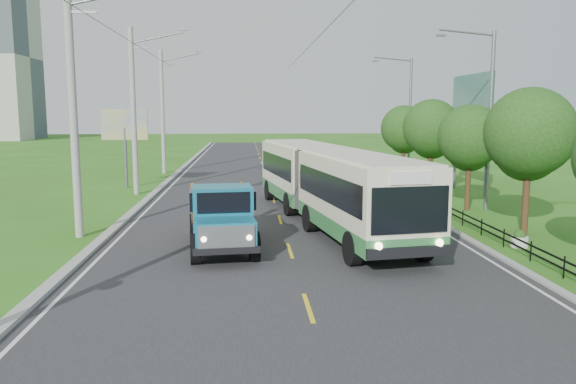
{
  "coord_description": "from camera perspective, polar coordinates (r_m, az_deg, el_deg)",
  "views": [
    {
      "loc": [
        -1.56,
        -13.77,
        4.99
      ],
      "look_at": [
        0.07,
        7.91,
        1.9
      ],
      "focal_mm": 35.0,
      "sensor_mm": 36.0,
      "label": 1
    }
  ],
  "objects": [
    {
      "name": "pole_far",
      "position": [
        47.25,
        -12.59,
        8.03
      ],
      "size": [
        3.51,
        0.32,
        10.0
      ],
      "color": "gray",
      "rests_on": "ground"
    },
    {
      "name": "centre_dash",
      "position": [
        14.72,
        2.08,
        -11.64
      ],
      "size": [
        0.12,
        2.2,
        0.0
      ],
      "primitive_type": "cube",
      "color": "yellow",
      "rests_on": "road"
    },
    {
      "name": "edge_line_right",
      "position": [
        35.11,
        9.26,
        -0.15
      ],
      "size": [
        0.12,
        120.0,
        0.0
      ],
      "primitive_type": "cube",
      "color": "silver",
      "rests_on": "road"
    },
    {
      "name": "bus",
      "position": [
        25.26,
        4.0,
        1.27
      ],
      "size": [
        5.31,
        17.42,
        3.32
      ],
      "rotation": [
        0.0,
        0.0,
        0.15
      ],
      "color": "#30783C",
      "rests_on": "ground"
    },
    {
      "name": "planter_near",
      "position": [
        22.72,
        22.44,
        -4.48
      ],
      "size": [
        0.64,
        0.64,
        0.67
      ],
      "color": "silver",
      "rests_on": "ground"
    },
    {
      "name": "road",
      "position": [
        34.17,
        -1.65,
        -0.29
      ],
      "size": [
        14.0,
        120.0,
        0.02
      ],
      "primitive_type": "cube",
      "color": "#28282B",
      "rests_on": "ground"
    },
    {
      "name": "pole_near",
      "position": [
        23.73,
        -20.91,
        7.82
      ],
      "size": [
        3.51,
        0.32,
        10.0
      ],
      "color": "gray",
      "rests_on": "ground"
    },
    {
      "name": "streetlight_mid",
      "position": [
        30.33,
        19.58,
        7.47
      ],
      "size": [
        3.02,
        0.2,
        9.07
      ],
      "color": "slate",
      "rests_on": "ground"
    },
    {
      "name": "curb_right",
      "position": [
        35.22,
        10.05,
        -0.09
      ],
      "size": [
        0.3,
        120.0,
        0.1
      ],
      "primitive_type": "cube",
      "color": "#9E9E99",
      "rests_on": "ground"
    },
    {
      "name": "ground",
      "position": [
        14.73,
        2.08,
        -11.72
      ],
      "size": [
        240.0,
        240.0,
        0.0
      ],
      "primitive_type": "plane",
      "color": "#2F6016",
      "rests_on": "ground"
    },
    {
      "name": "tree_fourth",
      "position": [
        30.19,
        17.99,
        5.03
      ],
      "size": [
        3.24,
        3.31,
        5.4
      ],
      "color": "#382314",
      "rests_on": "ground"
    },
    {
      "name": "dump_truck",
      "position": [
        20.7,
        -6.81,
        -2.01
      ],
      "size": [
        2.76,
        5.99,
        2.44
      ],
      "rotation": [
        0.0,
        0.0,
        0.1
      ],
      "color": "#166A86",
      "rests_on": "ground"
    },
    {
      "name": "billboard_left",
      "position": [
        38.61,
        -16.27,
        6.11
      ],
      "size": [
        3.0,
        0.2,
        5.2
      ],
      "color": "slate",
      "rests_on": "ground"
    },
    {
      "name": "billboard_right",
      "position": [
        36.51,
        18.2,
        8.25
      ],
      "size": [
        0.24,
        6.0,
        7.3
      ],
      "color": "slate",
      "rests_on": "ground"
    },
    {
      "name": "curb_left",
      "position": [
        34.59,
        -13.65,
        -0.31
      ],
      "size": [
        0.4,
        120.0,
        0.15
      ],
      "primitive_type": "cube",
      "color": "#9E9E99",
      "rests_on": "ground"
    },
    {
      "name": "planter_far",
      "position": [
        37.48,
        11.45,
        0.72
      ],
      "size": [
        0.64,
        0.64,
        0.67
      ],
      "color": "silver",
      "rests_on": "ground"
    },
    {
      "name": "streetlight_far",
      "position": [
        43.52,
        12.09,
        7.8
      ],
      "size": [
        3.02,
        0.2,
        9.07
      ],
      "color": "slate",
      "rests_on": "ground"
    },
    {
      "name": "tree_fifth",
      "position": [
        35.8,
        14.37,
        6.02
      ],
      "size": [
        3.48,
        3.52,
        5.8
      ],
      "color": "#382314",
      "rests_on": "ground"
    },
    {
      "name": "tree_third",
      "position": [
        24.73,
        23.29,
        5.11
      ],
      "size": [
        3.6,
        3.62,
        6.0
      ],
      "color": "#382314",
      "rests_on": "ground"
    },
    {
      "name": "railing_right",
      "position": [
        29.74,
        14.5,
        -1.24
      ],
      "size": [
        0.04,
        40.0,
        0.6
      ],
      "primitive_type": "cube",
      "color": "black",
      "rests_on": "ground"
    },
    {
      "name": "edge_line_left",
      "position": [
        34.51,
        -12.75,
        -0.39
      ],
      "size": [
        0.12,
        120.0,
        0.0
      ],
      "primitive_type": "cube",
      "color": "silver",
      "rests_on": "road"
    },
    {
      "name": "planter_mid",
      "position": [
        29.94,
        15.59,
        -1.25
      ],
      "size": [
        0.64,
        0.64,
        0.67
      ],
      "color": "silver",
      "rests_on": "ground"
    },
    {
      "name": "pole_mid",
      "position": [
        35.41,
        -15.37,
        7.98
      ],
      "size": [
        3.51,
        0.32,
        10.0
      ],
      "color": "gray",
      "rests_on": "ground"
    },
    {
      "name": "tree_back",
      "position": [
        41.53,
        11.71,
        6.08
      ],
      "size": [
        3.3,
        3.36,
        5.5
      ],
      "color": "#382314",
      "rests_on": "ground"
    }
  ]
}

